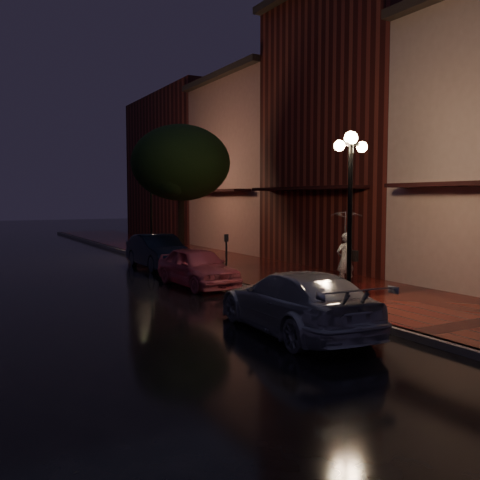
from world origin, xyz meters
TOP-DOWN VIEW (x-y plane):
  - ground at (0.00, 0.00)m, footprint 120.00×120.00m
  - sidewalk at (2.25, 0.00)m, footprint 4.50×60.00m
  - curb at (0.00, 0.00)m, footprint 0.25×60.00m
  - storefront_mid at (7.00, 2.00)m, footprint 5.00×8.00m
  - storefront_far at (7.00, 10.00)m, footprint 5.00×8.00m
  - storefront_extra at (7.00, 20.00)m, footprint 5.00×12.00m
  - streetlamp_near at (0.35, -5.00)m, footprint 0.96×0.36m
  - streetlamp_far at (0.35, 9.00)m, footprint 0.96×0.36m
  - street_tree at (0.61, 5.99)m, footprint 4.16×4.16m
  - pink_car at (-1.09, 0.70)m, footprint 1.64×3.82m
  - navy_car at (-0.60, 5.61)m, footprint 1.50×4.23m
  - silver_car at (-1.77, -5.78)m, footprint 2.22×4.72m
  - woman_with_umbrella at (2.44, -2.41)m, footprint 0.97×0.99m
  - parking_meter at (0.15, 1.05)m, footprint 0.16×0.13m

SIDE VIEW (x-z plane):
  - ground at x=0.00m, z-range 0.00..0.00m
  - sidewalk at x=2.25m, z-range 0.00..0.15m
  - curb at x=0.00m, z-range 0.00..0.15m
  - pink_car at x=-1.09m, z-range 0.00..1.29m
  - silver_car at x=-1.77m, z-range 0.00..1.33m
  - navy_car at x=-0.60m, z-range 0.00..1.39m
  - parking_meter at x=0.15m, z-range 0.31..1.80m
  - woman_with_umbrella at x=2.44m, z-range 0.53..2.87m
  - streetlamp_near at x=0.35m, z-range 0.45..4.76m
  - streetlamp_far at x=0.35m, z-range 0.45..4.76m
  - street_tree at x=0.61m, z-range 1.34..7.14m
  - storefront_far at x=7.00m, z-range 0.00..9.00m
  - storefront_extra at x=7.00m, z-range 0.00..10.00m
  - storefront_mid at x=7.00m, z-range 0.00..11.00m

